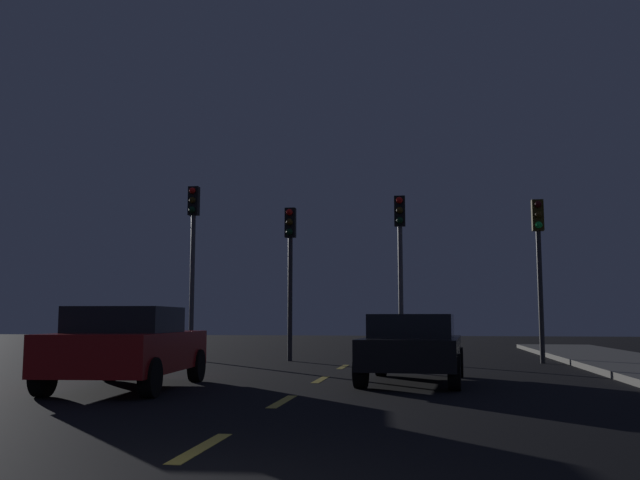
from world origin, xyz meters
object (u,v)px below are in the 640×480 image
(traffic_signal_center_right, at_px, (400,245))
(traffic_signal_far_right, at_px, (539,247))
(car_stopped_ahead, at_px, (413,347))
(traffic_signal_far_left, at_px, (193,238))
(car_adjacent_lane, at_px, (128,346))
(traffic_signal_center_left, at_px, (290,252))

(traffic_signal_center_right, bearing_deg, traffic_signal_far_right, -0.01)
(traffic_signal_far_right, bearing_deg, car_stopped_ahead, -118.63)
(traffic_signal_far_left, height_order, car_adjacent_lane, traffic_signal_far_left)
(traffic_signal_center_left, xyz_separation_m, traffic_signal_center_right, (3.31, 0.00, 0.18))
(traffic_signal_far_right, height_order, car_adjacent_lane, traffic_signal_far_right)
(traffic_signal_center_right, height_order, car_adjacent_lane, traffic_signal_center_right)
(traffic_signal_far_left, xyz_separation_m, traffic_signal_far_right, (10.34, -0.00, -0.44))
(traffic_signal_center_left, height_order, traffic_signal_far_right, traffic_signal_far_right)
(traffic_signal_far_left, relative_size, traffic_signal_center_left, 1.16)
(traffic_signal_center_left, distance_m, traffic_signal_center_right, 3.31)
(car_stopped_ahead, relative_size, car_adjacent_lane, 0.98)
(traffic_signal_far_right, xyz_separation_m, car_stopped_ahead, (-3.48, -6.37, -2.58))
(traffic_signal_far_left, bearing_deg, traffic_signal_far_right, -0.01)
(traffic_signal_center_left, relative_size, traffic_signal_far_right, 0.99)
(traffic_signal_far_left, relative_size, traffic_signal_center_right, 1.10)
(car_adjacent_lane, bearing_deg, traffic_signal_far_left, 101.98)
(traffic_signal_far_right, distance_m, car_adjacent_lane, 12.24)
(traffic_signal_far_right, xyz_separation_m, car_adjacent_lane, (-8.56, -8.38, -2.52))
(traffic_signal_far_left, distance_m, traffic_signal_center_right, 6.40)
(car_stopped_ahead, bearing_deg, traffic_signal_center_left, 120.68)
(traffic_signal_center_right, distance_m, car_adjacent_lane, 9.93)
(traffic_signal_center_right, height_order, car_stopped_ahead, traffic_signal_center_right)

